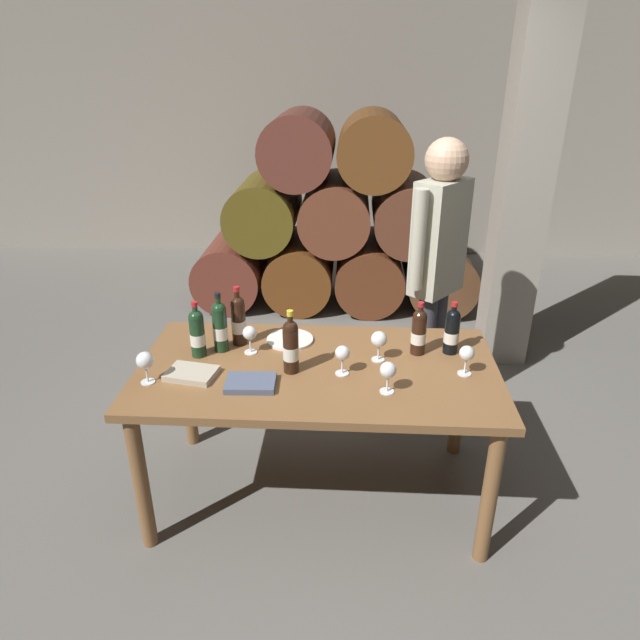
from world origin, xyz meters
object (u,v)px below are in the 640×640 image
object	(u,v)px
wine_bottle_4	(238,320)
serving_plate	(290,340)
wine_glass_0	(342,354)
wine_bottle_3	(291,346)
wine_bottle_0	(220,326)
wine_glass_3	(467,354)
wine_bottle_1	(419,331)
wine_bottle_5	(197,333)
sommelier_presenting	(437,260)
wine_glass_2	(145,361)
tasting_notebook	(191,373)
leather_ledger	(251,383)
wine_glass_1	(250,334)
dining_table	(318,383)
wine_glass_4	(388,371)
wine_bottle_2	(452,331)
wine_glass_5	(379,340)

from	to	relation	value
wine_bottle_4	serving_plate	bearing A→B (deg)	9.41
wine_glass_0	wine_bottle_3	bearing A→B (deg)	177.39
wine_bottle_0	wine_glass_3	size ratio (longest dim) A/B	2.13
wine_bottle_1	serving_plate	distance (m)	0.66
wine_bottle_5	sommelier_presenting	bearing A→B (deg)	28.80
wine_glass_3	sommelier_presenting	xyz separation A→B (m)	(-0.05, 0.78, 0.18)
wine_glass_3	wine_glass_2	bearing A→B (deg)	-173.82
wine_bottle_0	tasting_notebook	bearing A→B (deg)	-107.70
wine_bottle_1	wine_glass_2	distance (m)	1.29
wine_bottle_3	leather_ledger	size ratio (longest dim) A/B	1.40
wine_bottle_4	leather_ledger	world-z (taller)	wine_bottle_4
wine_glass_1	wine_glass_2	size ratio (longest dim) A/B	0.94
wine_bottle_3	wine_bottle_4	world-z (taller)	wine_bottle_4
wine_glass_1	leather_ledger	bearing A→B (deg)	-80.43
wine_glass_0	wine_glass_1	world-z (taller)	same
wine_bottle_3	sommelier_presenting	world-z (taller)	sommelier_presenting
wine_bottle_4	wine_glass_1	xyz separation A→B (m)	(0.07, -0.10, -0.03)
wine_bottle_4	wine_bottle_5	world-z (taller)	wine_bottle_4
dining_table	wine_glass_4	xyz separation A→B (m)	(0.32, -0.21, 0.20)
wine_bottle_2	wine_glass_5	distance (m)	0.37
wine_bottle_4	wine_glass_1	size ratio (longest dim) A/B	2.16
wine_glass_5	leather_ledger	bearing A→B (deg)	-154.82
sommelier_presenting	wine_bottle_5	bearing A→B (deg)	-151.20
serving_plate	tasting_notebook	bearing A→B (deg)	-137.40
serving_plate	wine_bottle_3	bearing A→B (deg)	-82.84
wine_bottle_3	wine_glass_5	world-z (taller)	wine_bottle_3
wine_bottle_2	wine_glass_2	bearing A→B (deg)	-165.31
wine_bottle_2	wine_glass_2	distance (m)	1.45
wine_bottle_2	wine_bottle_5	bearing A→B (deg)	-175.25
wine_bottle_0	wine_bottle_4	distance (m)	0.11
wine_glass_3	leather_ledger	world-z (taller)	wine_glass_3
wine_glass_3	wine_bottle_1	bearing A→B (deg)	135.34
wine_bottle_0	wine_glass_2	size ratio (longest dim) A/B	2.02
wine_glass_2	serving_plate	distance (m)	0.75
wine_glass_3	leather_ledger	bearing A→B (deg)	-170.70
tasting_notebook	wine_glass_0	bearing A→B (deg)	15.61
wine_glass_0	sommelier_presenting	xyz separation A→B (m)	(0.52, 0.81, 0.18)
wine_bottle_0	wine_glass_2	distance (m)	0.42
wine_bottle_5	tasting_notebook	distance (m)	0.23
dining_table	sommelier_presenting	xyz separation A→B (m)	(0.64, 0.75, 0.37)
wine_bottle_0	wine_bottle_3	distance (m)	0.41
wine_bottle_3	wine_glass_2	xyz separation A→B (m)	(-0.63, -0.14, -0.02)
wine_bottle_2	sommelier_presenting	bearing A→B (deg)	91.03
wine_glass_1	wine_glass_4	world-z (taller)	wine_glass_4
wine_glass_0	wine_glass_5	xyz separation A→B (m)	(0.17, 0.14, 0.01)
wine_glass_2	leather_ledger	xyz separation A→B (m)	(0.47, -0.00, -0.09)
wine_bottle_5	leather_ledger	size ratio (longest dim) A/B	1.30
wine_bottle_5	wine_bottle_4	bearing A→B (deg)	38.44
wine_glass_5	tasting_notebook	world-z (taller)	wine_glass_5
wine_bottle_1	wine_glass_2	bearing A→B (deg)	-164.19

